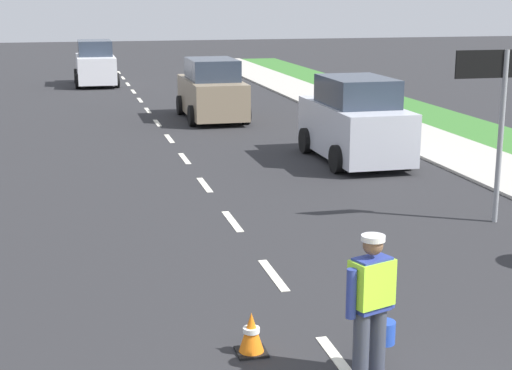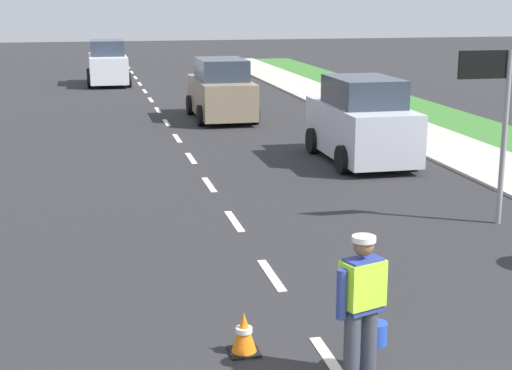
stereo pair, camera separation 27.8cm
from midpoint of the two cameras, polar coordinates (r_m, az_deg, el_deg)
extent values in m
plane|color=#28282B|center=(26.72, -6.28, 4.60)|extent=(96.00, 96.00, 0.00)
cube|color=silver|center=(9.39, 6.38, -12.69)|extent=(0.14, 1.40, 0.01)
cube|color=silver|center=(12.03, 1.79, -6.55)|extent=(0.14, 1.40, 0.01)
cube|color=silver|center=(14.82, -1.05, -2.64)|extent=(0.14, 1.40, 0.01)
cube|color=silver|center=(17.67, -2.97, 0.03)|extent=(0.14, 1.40, 0.01)
cube|color=silver|center=(20.56, -4.35, 1.95)|extent=(0.14, 1.40, 0.01)
cube|color=silver|center=(23.49, -5.39, 3.39)|extent=(0.14, 1.40, 0.01)
cube|color=silver|center=(26.42, -6.21, 4.51)|extent=(0.14, 1.40, 0.01)
cube|color=silver|center=(29.38, -6.86, 5.41)|extent=(0.14, 1.40, 0.01)
cube|color=silver|center=(32.34, -7.39, 6.14)|extent=(0.14, 1.40, 0.01)
cube|color=silver|center=(35.30, -7.84, 6.75)|extent=(0.14, 1.40, 0.01)
cube|color=silver|center=(38.27, -8.21, 7.26)|extent=(0.14, 1.40, 0.01)
cube|color=silver|center=(41.25, -8.54, 7.70)|extent=(0.14, 1.40, 0.01)
cube|color=silver|center=(44.23, -8.82, 8.08)|extent=(0.14, 1.40, 0.01)
cube|color=silver|center=(47.21, -9.06, 8.42)|extent=(0.14, 1.40, 0.01)
cube|color=silver|center=(50.20, -9.28, 8.71)|extent=(0.14, 1.40, 0.01)
cube|color=silver|center=(53.18, -9.47, 8.97)|extent=(0.14, 1.40, 0.01)
cylinder|color=#383D4C|center=(8.81, 7.87, -11.66)|extent=(0.18, 0.18, 0.82)
cylinder|color=#383D4C|center=(8.95, 9.08, -11.28)|extent=(0.18, 0.18, 0.82)
cube|color=navy|center=(8.60, 8.64, -7.18)|extent=(0.46, 0.36, 0.60)
cube|color=#A5EA33|center=(8.60, 8.65, -7.06)|extent=(0.53, 0.42, 0.51)
cylinder|color=navy|center=(8.45, 7.17, -7.88)|extent=(0.11, 0.11, 0.55)
cylinder|color=navy|center=(8.80, 10.03, -7.11)|extent=(0.11, 0.11, 0.55)
sphere|color=brown|center=(8.46, 8.75, -4.39)|extent=(0.22, 0.22, 0.22)
cylinder|color=silver|center=(8.43, 8.77, -3.87)|extent=(0.26, 0.26, 0.06)
cylinder|color=#2347B7|center=(9.11, 9.54, -10.56)|extent=(0.26, 0.26, 0.26)
cylinder|color=gray|center=(15.07, 18.04, 3.20)|extent=(0.10, 0.10, 3.20)
cube|color=white|center=(14.73, 17.01, 8.35)|extent=(1.10, 0.05, 0.44)
cube|color=black|center=(14.71, 17.04, 8.35)|extent=(1.16, 0.04, 0.50)
cube|color=black|center=(9.57, -0.02, -12.00)|extent=(0.36, 0.36, 0.03)
cone|color=orange|center=(9.46, -0.02, -10.59)|extent=(0.30, 0.30, 0.49)
cylinder|color=white|center=(9.45, -0.02, -10.46)|extent=(0.20, 0.20, 0.06)
cube|color=silver|center=(38.10, -10.47, 8.32)|extent=(1.72, 4.01, 1.20)
cube|color=#2D3847|center=(38.13, -10.54, 9.76)|extent=(1.51, 2.20, 0.70)
cylinder|color=black|center=(36.95, -8.99, 7.53)|extent=(0.22, 0.68, 0.68)
cylinder|color=black|center=(36.89, -11.74, 7.41)|extent=(0.22, 0.68, 0.68)
cylinder|color=black|center=(39.42, -9.23, 7.90)|extent=(0.22, 0.68, 0.68)
cylinder|color=black|center=(39.36, -11.80, 7.78)|extent=(0.22, 0.68, 0.68)
cube|color=gray|center=(27.01, -2.25, 6.42)|extent=(1.75, 4.20, 1.18)
cube|color=#2D3847|center=(26.81, -2.23, 8.39)|extent=(1.54, 2.31, 0.70)
cylinder|color=black|center=(28.21, -4.51, 5.81)|extent=(0.22, 0.68, 0.68)
cylinder|color=black|center=(28.50, -0.94, 5.93)|extent=(0.22, 0.68, 0.68)
cylinder|color=black|center=(25.65, -3.70, 5.05)|extent=(0.22, 0.68, 0.68)
cylinder|color=black|center=(25.98, 0.21, 5.18)|extent=(0.22, 0.68, 0.68)
cube|color=silver|center=(20.22, 8.00, 3.99)|extent=(1.75, 4.08, 1.27)
cube|color=#2D3847|center=(19.99, 8.20, 6.73)|extent=(1.54, 2.24, 0.70)
cylinder|color=black|center=(21.20, 4.50, 3.22)|extent=(0.22, 0.68, 0.68)
cylinder|color=black|center=(21.78, 9.03, 3.37)|extent=(0.22, 0.68, 0.68)
cylinder|color=black|center=(18.84, 6.72, 1.85)|extent=(0.22, 0.68, 0.68)
cylinder|color=black|center=(19.49, 11.72, 2.06)|extent=(0.22, 0.68, 0.68)
camera|label=1|loc=(0.14, -89.38, 0.15)|focal=55.20mm
camera|label=2|loc=(0.14, 90.62, -0.15)|focal=55.20mm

